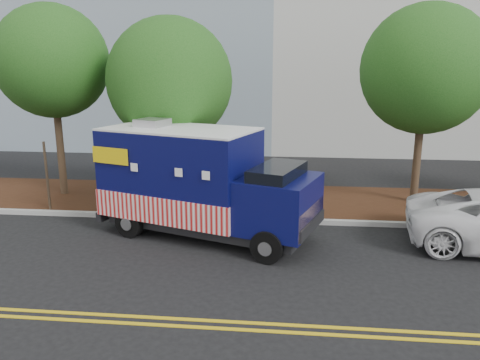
# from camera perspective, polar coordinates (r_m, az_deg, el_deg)

# --- Properties ---
(ground) EXTENTS (120.00, 120.00, 0.00)m
(ground) POSITION_cam_1_polar(r_m,az_deg,el_deg) (13.62, -6.59, -6.76)
(ground) COLOR black
(ground) RESTS_ON ground
(curb) EXTENTS (120.00, 0.18, 0.15)m
(curb) POSITION_cam_1_polar(r_m,az_deg,el_deg) (14.88, -5.45, -4.59)
(curb) COLOR #9E9E99
(curb) RESTS_ON ground
(mulch_strip) EXTENTS (120.00, 4.00, 0.15)m
(mulch_strip) POSITION_cam_1_polar(r_m,az_deg,el_deg) (16.85, -4.07, -2.32)
(mulch_strip) COLOR black
(mulch_strip) RESTS_ON ground
(centerline_near) EXTENTS (120.00, 0.10, 0.01)m
(centerline_near) POSITION_cam_1_polar(r_m,az_deg,el_deg) (9.74, -12.37, -15.96)
(centerline_near) COLOR gold
(centerline_near) RESTS_ON ground
(centerline_far) EXTENTS (120.00, 0.10, 0.01)m
(centerline_far) POSITION_cam_1_polar(r_m,az_deg,el_deg) (9.53, -12.85, -16.69)
(centerline_far) COLOR gold
(centerline_far) RESTS_ON ground
(tree_a) EXTENTS (3.88, 3.88, 6.82)m
(tree_a) POSITION_cam_1_polar(r_m,az_deg,el_deg) (17.84, -21.92, 13.23)
(tree_a) COLOR #38281C
(tree_a) RESTS_ON ground
(tree_b) EXTENTS (4.13, 4.13, 6.32)m
(tree_b) POSITION_cam_1_polar(r_m,az_deg,el_deg) (15.85, -8.54, 11.84)
(tree_b) COLOR #38281C
(tree_b) RESTS_ON ground
(tree_c) EXTENTS (4.20, 4.20, 6.73)m
(tree_c) POSITION_cam_1_polar(r_m,az_deg,el_deg) (16.73, 21.67, 12.40)
(tree_c) COLOR #38281C
(tree_c) RESTS_ON ground
(sign_post) EXTENTS (0.06, 0.06, 2.40)m
(sign_post) POSITION_cam_1_polar(r_m,az_deg,el_deg) (16.36, -22.45, 0.20)
(sign_post) COLOR #473828
(sign_post) RESTS_ON ground
(food_truck) EXTENTS (6.57, 4.15, 3.27)m
(food_truck) POSITION_cam_1_polar(r_m,az_deg,el_deg) (13.28, -5.22, -0.57)
(food_truck) COLOR black
(food_truck) RESTS_ON ground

